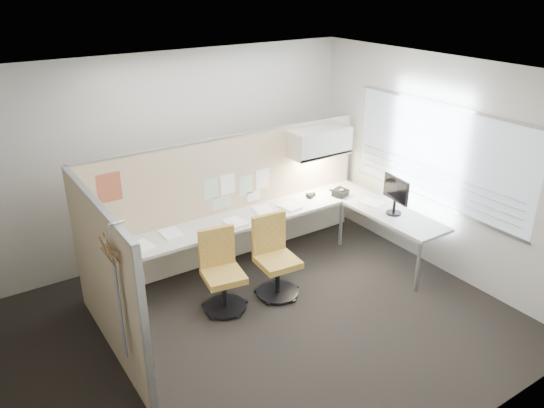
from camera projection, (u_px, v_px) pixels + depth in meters
floor at (260, 327)px, 6.03m from camera, size 5.50×4.50×0.01m
ceiling at (257, 78)px, 4.90m from camera, size 5.50×4.50×0.01m
wall_back at (170, 157)px, 7.18m from camera, size 5.50×0.02×2.80m
wall_front at (428, 327)px, 3.75m from camera, size 5.50×0.02×2.80m
wall_right at (438, 166)px, 6.86m from camera, size 0.02×4.50×2.80m
window_pane at (438, 155)px, 6.78m from camera, size 0.01×2.80×1.30m
partition_back at (230, 200)px, 7.18m from camera, size 4.10×0.06×1.75m
partition_left at (106, 280)px, 5.30m from camera, size 0.06×2.20×1.75m
desk at (273, 224)px, 7.12m from camera, size 4.00×2.07×0.73m
overhead_bin at (320, 142)px, 7.44m from camera, size 0.90×0.36×0.38m
task_light_strip at (319, 156)px, 7.53m from camera, size 0.60×0.06×0.02m
pinned_papers at (236, 188)px, 7.13m from camera, size 1.01×0.00×0.47m
poster at (109, 187)px, 6.12m from camera, size 0.28×0.00×0.35m
chair_left at (222, 273)px, 6.23m from camera, size 0.52×0.54×0.97m
chair_right at (275, 259)px, 6.51m from camera, size 0.53×0.54×1.00m
monitor at (396, 193)px, 6.98m from camera, size 0.20×0.49×0.51m
phone at (340, 193)px, 7.64m from camera, size 0.26×0.25×0.12m
stapler at (311, 195)px, 7.64m from camera, size 0.15×0.08×0.05m
tape_dispenser at (311, 196)px, 7.59m from camera, size 0.12×0.10×0.06m
coat_hook at (112, 263)px, 4.54m from camera, size 0.18×0.44×1.33m
paper_stack_0 at (142, 247)px, 6.21m from camera, size 0.29×0.34×0.03m
paper_stack_1 at (171, 234)px, 6.54m from camera, size 0.24×0.30×0.02m
paper_stack_2 at (235, 223)px, 6.79m from camera, size 0.24×0.31×0.04m
paper_stack_3 at (263, 210)px, 7.19m from camera, size 0.29×0.34×0.02m
paper_stack_4 at (289, 207)px, 7.29m from camera, size 0.27×0.33×0.02m
paper_stack_5 at (372, 203)px, 7.41m from camera, size 0.27×0.33×0.02m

